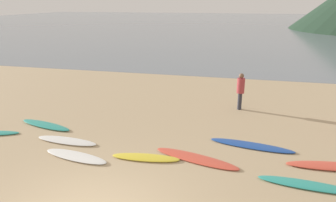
% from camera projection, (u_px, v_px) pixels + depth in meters
% --- Properties ---
extents(ground_plane, '(120.00, 120.00, 0.20)m').
position_uv_depth(ground_plane, '(180.00, 95.00, 15.77)').
color(ground_plane, tan).
rests_on(ground_plane, ground).
extents(ocean_water, '(140.00, 100.00, 0.01)m').
position_uv_depth(ocean_water, '(232.00, 23.00, 65.55)').
color(ocean_water, slate).
rests_on(ocean_water, ground).
extents(surfboard_1, '(2.36, 1.01, 0.09)m').
position_uv_depth(surfboard_1, '(45.00, 125.00, 11.62)').
color(surfboard_1, teal).
rests_on(surfboard_1, ground).
extents(surfboard_2, '(2.19, 0.64, 0.08)m').
position_uv_depth(surfboard_2, '(67.00, 141.00, 10.33)').
color(surfboard_2, white).
rests_on(surfboard_2, ground).
extents(surfboard_3, '(2.20, 0.90, 0.08)m').
position_uv_depth(surfboard_3, '(76.00, 156.00, 9.30)').
color(surfboard_3, white).
rests_on(surfboard_3, ground).
extents(surfboard_4, '(2.06, 0.66, 0.08)m').
position_uv_depth(surfboard_4, '(146.00, 157.00, 9.23)').
color(surfboard_4, yellow).
rests_on(surfboard_4, ground).
extents(surfboard_5, '(2.68, 1.26, 0.07)m').
position_uv_depth(surfboard_5, '(196.00, 158.00, 9.18)').
color(surfboard_5, '#D84C38').
rests_on(surfboard_5, ground).
extents(surfboard_6, '(2.68, 0.90, 0.07)m').
position_uv_depth(surfboard_6, '(252.00, 145.00, 10.00)').
color(surfboard_6, '#1E479E').
rests_on(surfboard_6, ground).
extents(surfboard_7, '(2.44, 0.67, 0.08)m').
position_uv_depth(surfboard_7, '(308.00, 185.00, 7.85)').
color(surfboard_7, teal).
rests_on(surfboard_7, ground).
extents(surfboard_8, '(2.64, 0.79, 0.08)m').
position_uv_depth(surfboard_8, '(334.00, 166.00, 8.73)').
color(surfboard_8, '#D84C38').
rests_on(surfboard_8, ground).
extents(person_1, '(0.32, 0.32, 1.57)m').
position_uv_depth(person_1, '(241.00, 88.00, 13.15)').
color(person_1, '#2D2D38').
rests_on(person_1, ground).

